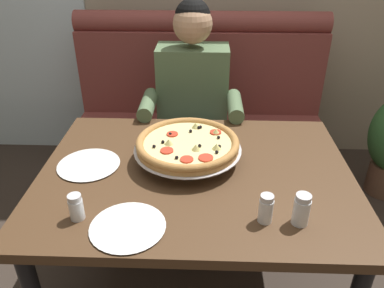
# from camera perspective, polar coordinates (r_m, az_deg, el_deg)

# --- Properties ---
(booth_bench) EXTENTS (1.62, 0.78, 1.13)m
(booth_bench) POSITION_cam_1_polar(r_m,az_deg,el_deg) (2.53, 1.13, 1.63)
(booth_bench) COLOR brown
(booth_bench) RESTS_ON ground_plane
(dining_table) EXTENTS (1.26, 0.95, 0.73)m
(dining_table) POSITION_cam_1_polar(r_m,az_deg,el_deg) (1.60, 0.54, -6.55)
(dining_table) COLOR #4C331E
(dining_table) RESTS_ON ground_plane
(diner_main) EXTENTS (0.54, 0.64, 1.27)m
(diner_main) POSITION_cam_1_polar(r_m,az_deg,el_deg) (2.15, 0.00, 5.61)
(diner_main) COLOR #2D3342
(diner_main) RESTS_ON ground_plane
(pizza) EXTENTS (0.45, 0.45, 0.11)m
(pizza) POSITION_cam_1_polar(r_m,az_deg,el_deg) (1.58, -0.63, -0.04)
(pizza) COLOR silver
(pizza) RESTS_ON dining_table
(shaker_oregano) EXTENTS (0.05, 0.05, 0.10)m
(shaker_oregano) POSITION_cam_1_polar(r_m,az_deg,el_deg) (1.35, -16.88, -9.22)
(shaker_oregano) COLOR white
(shaker_oregano) RESTS_ON dining_table
(shaker_pepper_flakes) EXTENTS (0.06, 0.06, 0.11)m
(shaker_pepper_flakes) POSITION_cam_1_polar(r_m,az_deg,el_deg) (1.32, 15.99, -9.63)
(shaker_pepper_flakes) COLOR white
(shaker_pepper_flakes) RESTS_ON dining_table
(shaker_parmesan) EXTENTS (0.05, 0.05, 0.11)m
(shaker_parmesan) POSITION_cam_1_polar(r_m,az_deg,el_deg) (1.31, 10.94, -9.69)
(shaker_parmesan) COLOR white
(shaker_parmesan) RESTS_ON dining_table
(plate_near_left) EXTENTS (0.26, 0.26, 0.02)m
(plate_near_left) POSITION_cam_1_polar(r_m,az_deg,el_deg) (1.64, -15.19, -2.80)
(plate_near_left) COLOR white
(plate_near_left) RESTS_ON dining_table
(plate_near_right) EXTENTS (0.25, 0.25, 0.02)m
(plate_near_right) POSITION_cam_1_polar(r_m,az_deg,el_deg) (1.30, -9.59, -11.89)
(plate_near_right) COLOR white
(plate_near_right) RESTS_ON dining_table
(patio_chair) EXTENTS (0.42, 0.41, 0.86)m
(patio_chair) POSITION_cam_1_polar(r_m,az_deg,el_deg) (3.74, -19.25, 11.56)
(patio_chair) COLOR black
(patio_chair) RESTS_ON ground_plane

